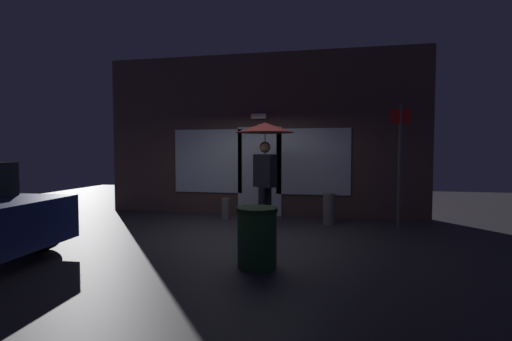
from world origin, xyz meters
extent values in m
plane|color=#38353A|center=(0.00, 0.00, 0.00)|extent=(18.00, 18.00, 0.00)
cube|color=brown|center=(0.00, 2.35, 2.01)|extent=(8.02, 0.30, 4.01)
cube|color=white|center=(0.00, 2.18, 1.10)|extent=(1.10, 0.04, 2.20)
cube|color=white|center=(-1.33, 2.18, 1.35)|extent=(1.77, 0.04, 1.60)
cube|color=white|center=(1.31, 2.18, 1.35)|extent=(1.77, 0.04, 1.60)
cube|color=white|center=(0.00, 2.10, 2.45)|extent=(0.36, 0.16, 0.12)
cylinder|color=black|center=(0.43, 0.88, 0.42)|extent=(0.15, 0.15, 0.85)
cylinder|color=black|center=(0.33, 0.71, 0.42)|extent=(0.15, 0.15, 0.85)
cube|color=black|center=(0.38, 0.80, 1.19)|extent=(0.52, 0.44, 0.69)
cube|color=silver|center=(0.32, 0.91, 1.19)|extent=(0.13, 0.09, 0.55)
cube|color=navy|center=(0.32, 0.91, 1.17)|extent=(0.06, 0.05, 0.44)
sphere|color=tan|center=(0.38, 0.80, 1.68)|extent=(0.23, 0.23, 0.23)
cylinder|color=slate|center=(0.38, 0.80, 1.71)|extent=(0.02, 0.02, 0.97)
cone|color=#4C0C0C|center=(0.38, 0.80, 2.09)|extent=(1.22, 1.22, 0.21)
cylinder|color=black|center=(-2.81, -1.74, 0.32)|extent=(0.65, 0.25, 0.64)
cylinder|color=#595B60|center=(3.14, 1.38, 1.29)|extent=(0.07, 0.07, 2.57)
cube|color=red|center=(3.14, 1.36, 2.32)|extent=(0.40, 0.02, 0.30)
cylinder|color=slate|center=(1.70, 1.36, 0.34)|extent=(0.26, 0.26, 0.68)
cylinder|color=slate|center=(-0.69, 1.52, 0.24)|extent=(0.20, 0.20, 0.49)
cylinder|color=#1E4C23|center=(0.75, -1.87, 0.39)|extent=(0.54, 0.54, 0.77)
cylinder|color=black|center=(0.75, -1.87, 0.80)|extent=(0.56, 0.56, 0.06)
camera|label=1|loc=(1.73, -6.74, 1.59)|focal=25.75mm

